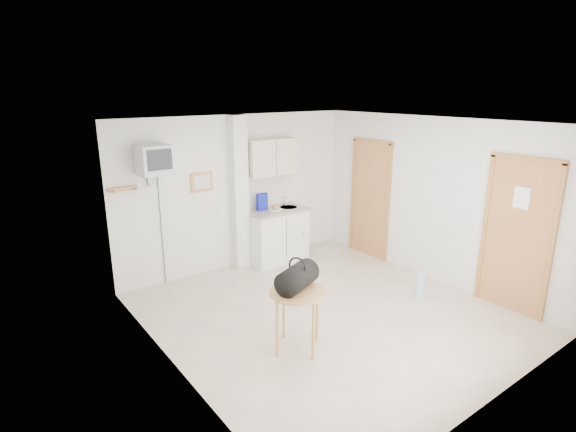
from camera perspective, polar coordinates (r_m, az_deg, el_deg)
ground at (r=6.15m, az=5.01°, el=-12.20°), size 4.50×4.50×0.00m
room_envelope at (r=5.82m, az=6.56°, el=2.34°), size 4.24×4.54×2.55m
kitchenette at (r=7.65m, az=-1.62°, el=0.06°), size 1.03×0.58×2.10m
crt_television at (r=6.50m, az=-16.63°, el=6.78°), size 0.44×0.45×2.15m
round_table at (r=5.11m, az=1.28°, el=-10.43°), size 0.65×0.65×0.72m
duffel_bag at (r=5.03m, az=1.18°, el=-7.79°), size 0.59×0.46×0.39m
water_bottle at (r=6.78m, az=16.44°, el=-8.37°), size 0.13×0.13×0.40m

